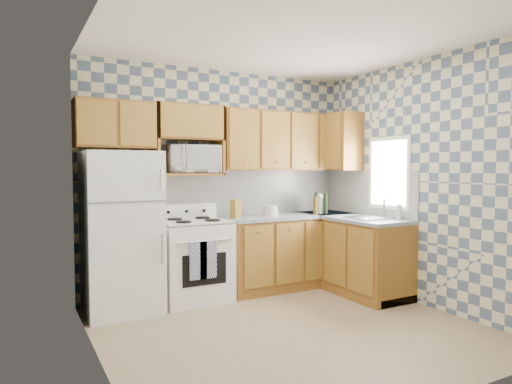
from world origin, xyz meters
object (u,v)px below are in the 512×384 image
stove_body (194,261)px  electric_kettle (320,206)px  microwave (193,159)px  refrigerator (121,232)px

stove_body → electric_kettle: bearing=-1.8°
microwave → electric_kettle: (1.66, -0.24, -0.59)m
refrigerator → microwave: (0.87, 0.21, 0.77)m
refrigerator → microwave: bearing=13.7°
refrigerator → microwave: microwave is taller
stove_body → microwave: size_ratio=1.54×
refrigerator → microwave: 1.18m
microwave → stove_body: bearing=-104.6°
microwave → refrigerator: bearing=-162.2°
refrigerator → stove_body: 0.89m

